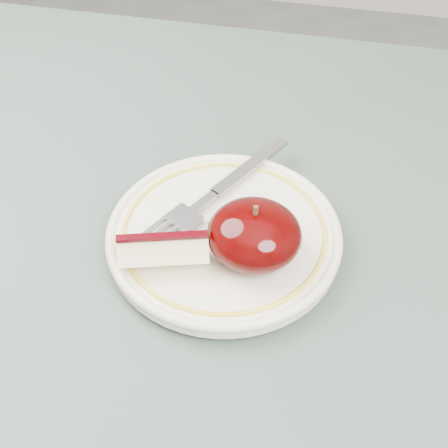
% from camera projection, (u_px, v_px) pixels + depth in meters
% --- Properties ---
extents(table, '(0.90, 0.90, 0.75)m').
position_uv_depth(table, '(213.00, 372.00, 0.56)').
color(table, brown).
rests_on(table, ground).
extents(plate, '(0.21, 0.21, 0.02)m').
position_uv_depth(plate, '(224.00, 235.00, 0.54)').
color(plate, beige).
rests_on(plate, table).
extents(apple_half, '(0.08, 0.07, 0.06)m').
position_uv_depth(apple_half, '(254.00, 235.00, 0.50)').
color(apple_half, '#2C0000').
rests_on(apple_half, plate).
extents(apple_wedge, '(0.08, 0.05, 0.03)m').
position_uv_depth(apple_wedge, '(164.00, 250.00, 0.50)').
color(apple_wedge, beige).
rests_on(apple_wedge, plate).
extents(fork, '(0.11, 0.18, 0.00)m').
position_uv_depth(fork, '(214.00, 195.00, 0.56)').
color(fork, '#92959A').
rests_on(fork, plate).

